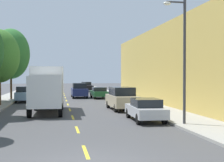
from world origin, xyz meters
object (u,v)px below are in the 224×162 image
object	(u,v)px
street_lamp	(182,52)
parked_sedan_forest	(99,92)
parked_suv_champagne	(122,98)
street_tree_farthest	(11,54)
delivery_box_truck	(48,87)
parked_pickup_black	(87,87)
moving_navy_sedan	(79,90)
parked_hatchback_burgundy	(34,90)
parked_sedan_silver	(145,109)
parked_pickup_sky	(26,94)

from	to	relation	value
street_lamp	parked_sedan_forest	xyz separation A→B (m)	(-1.74, 22.95, -3.46)
street_lamp	parked_suv_champagne	distance (m)	9.75
street_tree_farthest	delivery_box_truck	size ratio (longest dim) A/B	1.04
parked_suv_champagne	street_lamp	bearing A→B (deg)	-79.77
delivery_box_truck	parked_sedan_forest	world-z (taller)	delivery_box_truck
street_lamp	parked_suv_champagne	bearing A→B (deg)	100.23
parked_pickup_black	moving_navy_sedan	xyz separation A→B (m)	(-2.51, -16.56, 0.16)
delivery_box_truck	parked_hatchback_burgundy	world-z (taller)	delivery_box_truck
delivery_box_truck	moving_navy_sedan	distance (m)	16.28
delivery_box_truck	parked_pickup_black	size ratio (longest dim) A/B	1.50
parked_suv_champagne	street_tree_farthest	bearing A→B (deg)	130.34
parked_pickup_black	parked_suv_champagne	world-z (taller)	parked_suv_champagne
moving_navy_sedan	parked_pickup_black	bearing A→B (deg)	81.38
street_lamp	parked_hatchback_burgundy	distance (m)	31.88
parked_suv_champagne	moving_navy_sedan	size ratio (longest dim) A/B	1.01
parked_sedan_silver	parked_hatchback_burgundy	bearing A→B (deg)	107.90
street_lamp	parked_pickup_black	world-z (taller)	street_lamp
delivery_box_truck	parked_hatchback_burgundy	size ratio (longest dim) A/B	1.99
parked_pickup_sky	parked_suv_champagne	size ratio (longest dim) A/B	1.11
street_tree_farthest	street_lamp	bearing A→B (deg)	-60.32
street_tree_farthest	parked_hatchback_burgundy	size ratio (longest dim) A/B	2.07
moving_navy_sedan	parked_pickup_sky	bearing A→B (deg)	-138.83
delivery_box_truck	parked_sedan_forest	bearing A→B (deg)	67.31
delivery_box_truck	moving_navy_sedan	world-z (taller)	delivery_box_truck
moving_navy_sedan	delivery_box_truck	bearing A→B (deg)	-102.78
delivery_box_truck	parked_sedan_silver	size ratio (longest dim) A/B	1.75
parked_pickup_black	parked_hatchback_burgundy	size ratio (longest dim) A/B	1.32
parked_pickup_sky	parked_hatchback_burgundy	bearing A→B (deg)	89.69
street_tree_farthest	parked_pickup_black	world-z (taller)	street_tree_farthest
street_lamp	moving_navy_sedan	world-z (taller)	street_lamp
delivery_box_truck	parked_pickup_sky	world-z (taller)	delivery_box_truck
parked_pickup_black	moving_navy_sedan	bearing A→B (deg)	-98.62
parked_hatchback_burgundy	parked_sedan_forest	bearing A→B (deg)	-39.05
street_tree_farthest	parked_hatchback_burgundy	bearing A→B (deg)	76.49
parked_hatchback_burgundy	moving_navy_sedan	size ratio (longest dim) A/B	0.83
parked_pickup_black	delivery_box_truck	bearing A→B (deg)	-100.67
street_lamp	delivery_box_truck	world-z (taller)	street_lamp
parked_sedan_silver	street_tree_farthest	bearing A→B (deg)	119.46
parked_pickup_black	parked_suv_champagne	xyz separation A→B (m)	(0.01, -31.94, 0.16)
parked_sedan_silver	street_lamp	bearing A→B (deg)	-58.59
street_tree_farthest	parked_pickup_sky	bearing A→B (deg)	-54.73
parked_sedan_silver	parked_pickup_sky	bearing A→B (deg)	118.43
street_tree_farthest	delivery_box_truck	world-z (taller)	street_tree_farthest
parked_sedan_forest	parked_pickup_black	bearing A→B (deg)	89.68
delivery_box_truck	parked_sedan_silver	bearing A→B (deg)	-44.60
delivery_box_truck	parked_sedan_silver	world-z (taller)	delivery_box_truck
parked_pickup_black	parked_suv_champagne	distance (m)	31.94
street_lamp	delivery_box_truck	xyz separation A→B (m)	(-7.74, 8.59, -2.21)
street_lamp	parked_hatchback_burgundy	world-z (taller)	street_lamp
delivery_box_truck	parked_suv_champagne	size ratio (longest dim) A/B	1.65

